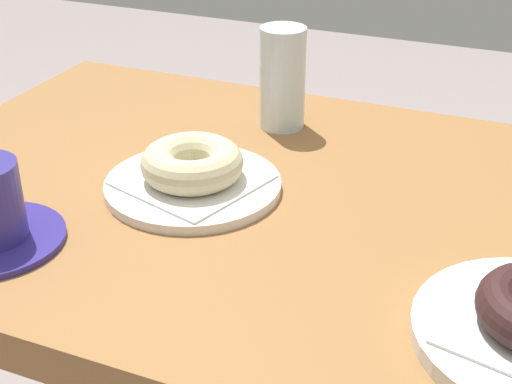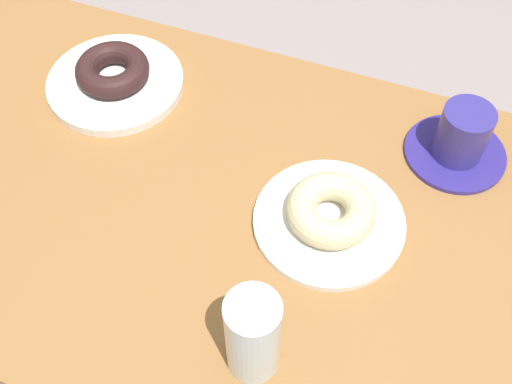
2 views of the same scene
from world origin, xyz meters
TOP-DOWN VIEW (x-y plane):
  - ground_plane at (0.00, 0.00)m, footprint 6.00×6.00m
  - table at (0.00, 0.00)m, footprint 1.09×0.63m
  - plate_chocolate_ring at (0.22, -0.15)m, footprint 0.21×0.21m
  - napkin_chocolate_ring at (0.22, -0.15)m, footprint 0.17×0.17m
  - donut_chocolate_ring at (0.22, -0.15)m, footprint 0.11×0.11m
  - plate_sugar_ring at (-0.17, -0.02)m, footprint 0.20×0.20m
  - napkin_sugar_ring at (-0.17, -0.02)m, footprint 0.18×0.18m
  - donut_sugar_ring at (-0.17, -0.02)m, footprint 0.12×0.12m
  - water_glass at (-0.14, 0.19)m, footprint 0.06×0.06m
  - coffee_cup at (-0.30, -0.20)m, footprint 0.15×0.15m

SIDE VIEW (x-z plane):
  - ground_plane at x=0.00m, z-range 0.00..0.00m
  - table at x=0.00m, z-range 0.25..0.98m
  - plate_sugar_ring at x=-0.17m, z-range 0.73..0.74m
  - plate_chocolate_ring at x=0.22m, z-range 0.73..0.74m
  - napkin_sugar_ring at x=-0.17m, z-range 0.74..0.74m
  - napkin_chocolate_ring at x=0.22m, z-range 0.74..0.74m
  - donut_sugar_ring at x=-0.17m, z-range 0.74..0.78m
  - donut_chocolate_ring at x=0.22m, z-range 0.74..0.78m
  - coffee_cup at x=-0.30m, z-range 0.72..0.81m
  - water_glass at x=-0.14m, z-range 0.73..0.86m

